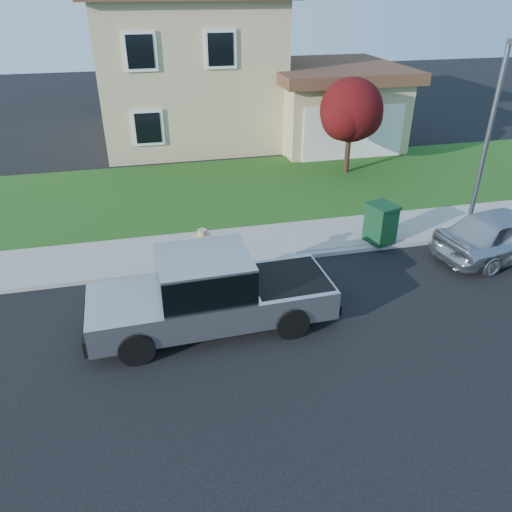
{
  "coord_description": "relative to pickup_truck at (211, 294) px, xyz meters",
  "views": [
    {
      "loc": [
        -2.55,
        -9.08,
        6.99
      ],
      "look_at": [
        -0.15,
        1.17,
        1.2
      ],
      "focal_mm": 35.0,
      "sensor_mm": 36.0,
      "label": 1
    }
  ],
  "objects": [
    {
      "name": "ground",
      "position": [
        1.41,
        -0.3,
        -0.86
      ],
      "size": [
        80.0,
        80.0,
        0.0
      ],
      "primitive_type": "plane",
      "color": "black",
      "rests_on": "ground"
    },
    {
      "name": "curb",
      "position": [
        2.41,
        2.6,
        -0.8
      ],
      "size": [
        40.0,
        0.2,
        0.12
      ],
      "primitive_type": "cube",
      "color": "gray",
      "rests_on": "ground"
    },
    {
      "name": "sidewalk",
      "position": [
        2.41,
        3.7,
        -0.78
      ],
      "size": [
        40.0,
        2.0,
        0.15
      ],
      "primitive_type": "cube",
      "color": "gray",
      "rests_on": "ground"
    },
    {
      "name": "lawn",
      "position": [
        2.41,
        8.2,
        -0.81
      ],
      "size": [
        40.0,
        7.0,
        0.1
      ],
      "primitive_type": "cube",
      "color": "#164313",
      "rests_on": "ground"
    },
    {
      "name": "house",
      "position": [
        2.72,
        16.08,
        2.31
      ],
      "size": [
        14.0,
        11.3,
        6.85
      ],
      "color": "tan",
      "rests_on": "ground"
    },
    {
      "name": "pickup_truck",
      "position": [
        0.0,
        0.0,
        0.0
      ],
      "size": [
        5.65,
        2.19,
        1.84
      ],
      "rotation": [
        0.0,
        0.0,
        0.03
      ],
      "color": "black",
      "rests_on": "ground"
    },
    {
      "name": "woman",
      "position": [
        0.04,
        1.29,
        0.01
      ],
      "size": [
        0.61,
        0.45,
        1.84
      ],
      "rotation": [
        0.0,
        0.0,
        3.15
      ],
      "color": "tan",
      "rests_on": "ground"
    },
    {
      "name": "sedan",
      "position": [
        8.67,
        1.38,
        -0.13
      ],
      "size": [
        4.47,
        2.34,
        1.45
      ],
      "primitive_type": "imported",
      "rotation": [
        0.0,
        0.0,
        1.72
      ],
      "color": "#BBBDC3",
      "rests_on": "ground"
    },
    {
      "name": "ornamental_tree",
      "position": [
        7.02,
        9.05,
        1.64
      ],
      "size": [
        2.73,
        2.46,
        3.75
      ],
      "color": "black",
      "rests_on": "lawn"
    },
    {
      "name": "trash_bin",
      "position": [
        5.49,
        2.8,
        -0.11
      ],
      "size": [
        0.94,
        1.01,
        1.18
      ],
      "rotation": [
        0.0,
        0.0,
        0.3
      ],
      "color": "#0E351B",
      "rests_on": "sidewalk"
    },
    {
      "name": "street_lamp",
      "position": [
        8.21,
        2.39,
        2.42
      ],
      "size": [
        0.3,
        0.75,
        5.75
      ],
      "rotation": [
        0.0,
        0.0,
        0.06
      ],
      "color": "slate",
      "rests_on": "ground"
    }
  ]
}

